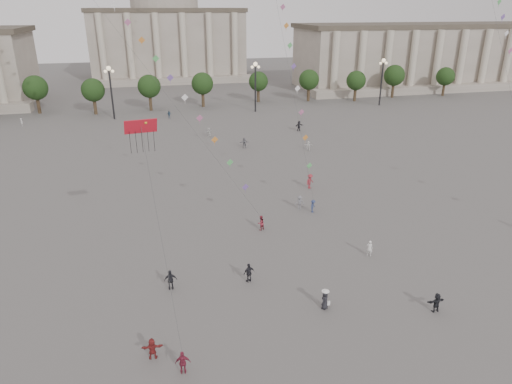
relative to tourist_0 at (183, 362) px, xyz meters
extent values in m
plane|color=#54514F|center=(7.53, 4.42, -0.83)|extent=(360.00, 360.00, 0.00)
cube|color=gray|center=(82.53, 99.42, 7.17)|extent=(80.00, 22.00, 16.00)
cube|color=#484034|center=(82.53, 99.42, 15.77)|extent=(81.60, 22.44, 1.20)
cube|color=gray|center=(82.53, 86.42, 0.17)|extent=(84.00, 4.00, 2.00)
cube|color=gray|center=(7.53, 134.42, 9.17)|extent=(46.00, 30.00, 20.00)
cube|color=#484034|center=(7.53, 134.42, 19.77)|extent=(46.92, 30.60, 1.20)
cube|color=gray|center=(7.53, 117.42, 0.17)|extent=(48.30, 4.00, 2.00)
cylinder|color=gray|center=(7.53, 134.42, 21.67)|extent=(21.00, 21.00, 5.00)
cylinder|color=#332819|center=(-22.47, 82.42, 0.93)|extent=(0.70, 0.70, 3.52)
sphere|color=black|center=(-22.47, 82.42, 4.61)|extent=(5.12, 5.12, 5.12)
cylinder|color=#332819|center=(-10.47, 82.42, 0.93)|extent=(0.70, 0.70, 3.52)
sphere|color=black|center=(-10.47, 82.42, 4.61)|extent=(5.12, 5.12, 5.12)
cylinder|color=#332819|center=(1.53, 82.42, 0.93)|extent=(0.70, 0.70, 3.52)
sphere|color=black|center=(1.53, 82.42, 4.61)|extent=(5.12, 5.12, 5.12)
cylinder|color=#332819|center=(13.53, 82.42, 0.93)|extent=(0.70, 0.70, 3.52)
sphere|color=black|center=(13.53, 82.42, 4.61)|extent=(5.12, 5.12, 5.12)
cylinder|color=#332819|center=(25.53, 82.42, 0.93)|extent=(0.70, 0.70, 3.52)
sphere|color=black|center=(25.53, 82.42, 4.61)|extent=(5.12, 5.12, 5.12)
cylinder|color=#332819|center=(37.53, 82.42, 0.93)|extent=(0.70, 0.70, 3.52)
sphere|color=black|center=(37.53, 82.42, 4.61)|extent=(5.12, 5.12, 5.12)
cylinder|color=#332819|center=(49.53, 82.42, 0.93)|extent=(0.70, 0.70, 3.52)
sphere|color=black|center=(49.53, 82.42, 4.61)|extent=(5.12, 5.12, 5.12)
cylinder|color=#332819|center=(61.53, 82.42, 0.93)|extent=(0.70, 0.70, 3.52)
sphere|color=black|center=(61.53, 82.42, 4.61)|extent=(5.12, 5.12, 5.12)
cylinder|color=#332819|center=(73.53, 82.42, 0.93)|extent=(0.70, 0.70, 3.52)
sphere|color=black|center=(73.53, 82.42, 4.61)|extent=(5.12, 5.12, 5.12)
cylinder|color=#262628|center=(-7.47, 74.42, 4.17)|extent=(0.36, 0.36, 10.00)
sphere|color=#FFE5B2|center=(-7.47, 74.42, 9.37)|extent=(0.90, 0.90, 0.90)
sphere|color=#FFE5B2|center=(-8.17, 74.42, 8.77)|extent=(0.60, 0.60, 0.60)
sphere|color=#FFE5B2|center=(-6.77, 74.42, 8.77)|extent=(0.60, 0.60, 0.60)
cylinder|color=#262628|center=(22.53, 74.42, 4.17)|extent=(0.36, 0.36, 10.00)
sphere|color=#FFE5B2|center=(22.53, 74.42, 9.37)|extent=(0.90, 0.90, 0.90)
sphere|color=#FFE5B2|center=(21.83, 74.42, 8.77)|extent=(0.60, 0.60, 0.60)
sphere|color=#FFE5B2|center=(23.23, 74.42, 8.77)|extent=(0.60, 0.60, 0.60)
cylinder|color=#262628|center=(52.53, 74.42, 4.17)|extent=(0.36, 0.36, 10.00)
sphere|color=#FFE5B2|center=(52.53, 74.42, 9.37)|extent=(0.90, 0.90, 0.90)
sphere|color=#FFE5B2|center=(51.83, 74.42, 8.77)|extent=(0.60, 0.60, 0.60)
sphere|color=#FFE5B2|center=(53.23, 74.42, 8.77)|extent=(0.60, 0.60, 0.60)
imported|color=#2D4A66|center=(3.60, 72.42, -0.04)|extent=(0.96, 0.49, 1.57)
imported|color=black|center=(19.22, 1.85, -0.04)|extent=(1.48, 0.53, 1.57)
imported|color=silver|center=(9.65, 56.20, -0.05)|extent=(1.46, 1.18, 1.56)
imported|color=slate|center=(15.23, 22.31, 0.00)|extent=(1.17, 0.82, 1.66)
imported|color=white|center=(24.03, 44.00, -0.07)|extent=(1.47, 0.94, 1.52)
imported|color=maroon|center=(18.56, 28.14, 0.13)|extent=(1.42, 1.26, 1.91)
imported|color=black|center=(26.52, 56.16, 0.12)|extent=(1.84, 1.06, 1.89)
imported|color=silver|center=(-24.66, 72.42, -0.06)|extent=(0.59, 0.67, 1.53)
imported|color=slate|center=(14.27, 47.69, 0.01)|extent=(1.61, 0.67, 1.68)
imported|color=silver|center=(18.13, 10.73, -0.04)|extent=(0.68, 0.65, 1.57)
imported|color=maroon|center=(0.00, 0.00, 0.00)|extent=(1.01, 0.52, 1.65)
imported|color=#222228|center=(-0.14, 9.54, 0.06)|extent=(1.05, 0.47, 1.77)
imported|color=maroon|center=(-1.84, 1.81, -0.06)|extent=(1.44, 0.53, 1.53)
imported|color=#222227|center=(6.32, 9.13, 0.04)|extent=(1.09, 0.69, 1.73)
imported|color=maroon|center=(9.63, 18.25, -0.03)|extent=(0.97, 0.90, 1.60)
imported|color=navy|center=(16.41, 21.13, -0.09)|extent=(1.04, 1.09, 1.48)
imported|color=black|center=(11.15, 4.17, -0.05)|extent=(0.90, 0.87, 1.55)
cone|color=white|center=(11.15, 4.17, 0.79)|extent=(0.52, 0.52, 0.14)
cylinder|color=white|center=(11.15, 4.17, 0.73)|extent=(0.60, 0.60, 0.02)
cube|color=white|center=(11.40, 4.02, -0.28)|extent=(0.22, 0.10, 0.35)
cube|color=red|center=(-1.30, 8.35, 13.19)|extent=(2.25, 0.84, 1.02)
cube|color=green|center=(-1.65, 8.31, 13.44)|extent=(0.37, 0.24, 0.34)
cube|color=#1B3D96|center=(-0.95, 8.31, 13.44)|extent=(0.37, 0.24, 0.34)
sphere|color=gold|center=(-1.65, 8.27, 13.44)|extent=(0.20, 0.20, 0.20)
sphere|color=gold|center=(-0.95, 8.27, 13.44)|extent=(0.20, 0.20, 0.20)
cylinder|color=#3F3F3F|center=(-0.65, 4.17, 6.98)|extent=(0.02, 0.02, 15.02)
cube|color=#7553A7|center=(8.34, 19.70, 3.53)|extent=(0.76, 0.25, 0.76)
cube|color=#56BA61|center=(7.05, 21.15, 5.82)|extent=(0.76, 0.25, 0.76)
cube|color=orange|center=(5.76, 22.60, 7.93)|extent=(0.76, 0.25, 0.76)
cube|color=#B8618F|center=(4.48, 24.05, 9.94)|extent=(0.76, 0.25, 0.76)
cube|color=white|center=(3.19, 25.49, 11.88)|extent=(0.76, 0.25, 0.76)
cube|color=#7553A7|center=(1.90, 26.94, 13.76)|extent=(0.76, 0.25, 0.76)
cube|color=#56BA61|center=(0.61, 28.39, 15.59)|extent=(0.76, 0.25, 0.76)
cube|color=orange|center=(-0.68, 29.84, 17.39)|extent=(0.76, 0.25, 0.76)
cube|color=#B8618F|center=(-1.97, 31.29, 19.14)|extent=(0.76, 0.25, 0.76)
cube|color=white|center=(-3.26, 32.73, 20.88)|extent=(0.76, 0.25, 0.76)
cube|color=#56BA61|center=(16.48, 23.04, 4.09)|extent=(0.76, 0.25, 0.76)
cube|color=orange|center=(16.55, 24.96, 6.83)|extent=(0.76, 0.25, 0.76)
cube|color=#B8618F|center=(16.63, 26.87, 9.36)|extent=(0.76, 0.25, 0.76)
cube|color=white|center=(16.70, 28.78, 11.77)|extent=(0.76, 0.25, 0.76)
cube|color=#7553A7|center=(16.77, 30.69, 14.09)|extent=(0.76, 0.25, 0.76)
cube|color=#56BA61|center=(16.84, 32.61, 16.34)|extent=(0.76, 0.25, 0.76)
cube|color=orange|center=(16.91, 34.52, 18.53)|extent=(0.76, 0.25, 0.76)
cube|color=#B8618F|center=(16.98, 36.43, 20.67)|extent=(0.76, 0.25, 0.76)
cylinder|color=#3F3F3F|center=(43.94, 31.32, 20.05)|extent=(0.02, 0.02, 58.27)
cube|color=#B8618F|center=(41.48, 24.50, 15.91)|extent=(0.76, 0.25, 0.76)
cube|color=white|center=(42.18, 26.45, 17.74)|extent=(0.76, 0.25, 0.76)
cube|color=#7553A7|center=(42.89, 28.39, 19.53)|extent=(0.76, 0.25, 0.76)
cube|color=#56BA61|center=(43.59, 30.34, 21.30)|extent=(0.76, 0.25, 0.76)
camera|label=1|loc=(-0.80, -22.89, 20.70)|focal=32.00mm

